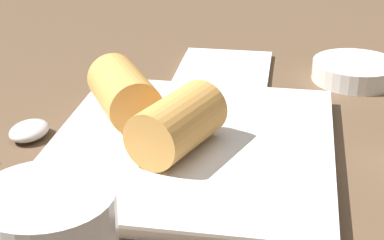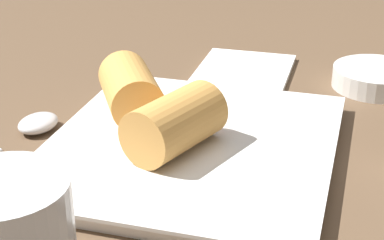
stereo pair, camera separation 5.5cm
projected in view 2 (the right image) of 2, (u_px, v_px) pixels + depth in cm
name	position (u px, v px, depth cm)	size (l,w,h in cm)	color
table_surface	(162.00, 186.00, 53.66)	(180.00, 140.00, 2.00)	brown
serving_plate	(192.00, 148.00, 56.04)	(27.11, 24.34, 1.50)	white
roll_front_left	(130.00, 88.00, 60.25)	(9.89, 8.63, 4.92)	#D19347
roll_front_right	(179.00, 121.00, 53.52)	(9.81, 7.64, 4.92)	#D19347
dipping_bowl_near	(377.00, 77.00, 70.44)	(9.65, 9.65, 2.23)	silver
spoon	(29.00, 129.00, 59.69)	(19.03, 5.38, 1.50)	silver
napkin	(244.00, 71.00, 74.90)	(12.54, 10.70, 0.60)	white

